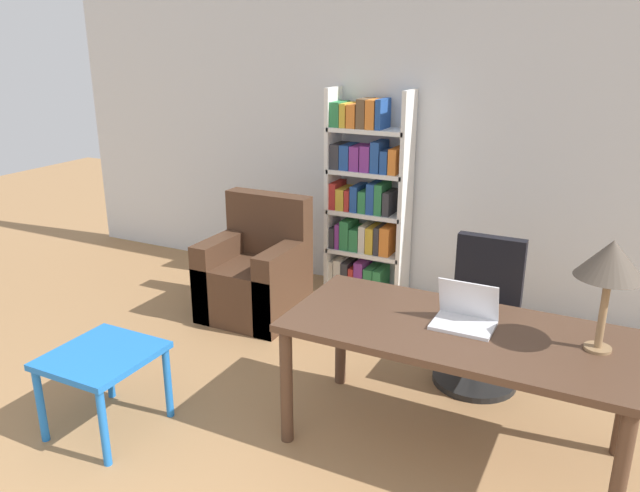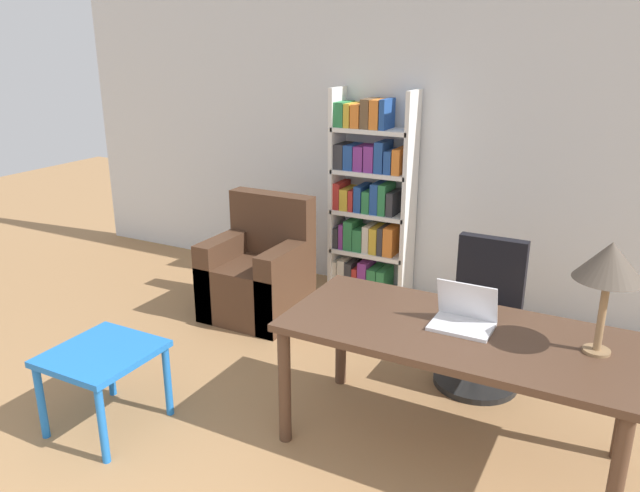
% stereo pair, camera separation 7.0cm
% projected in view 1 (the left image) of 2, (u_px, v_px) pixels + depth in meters
% --- Properties ---
extents(wall_back, '(8.00, 0.06, 2.70)m').
position_uv_depth(wall_back, '(470.00, 142.00, 4.94)').
color(wall_back, silver).
rests_on(wall_back, ground_plane).
extents(desk, '(1.77, 0.82, 0.72)m').
position_uv_depth(desk, '(457.00, 343.00, 3.24)').
color(desk, '#4C3323').
rests_on(desk, ground_plane).
extents(laptop, '(0.31, 0.23, 0.23)m').
position_uv_depth(laptop, '(465.00, 316.00, 3.23)').
color(laptop, silver).
rests_on(laptop, desk).
extents(table_lamp, '(0.31, 0.31, 0.55)m').
position_uv_depth(table_lamp, '(611.00, 262.00, 2.84)').
color(table_lamp, olive).
rests_on(table_lamp, desk).
extents(office_chair, '(0.54, 0.54, 0.94)m').
position_uv_depth(office_chair, '(481.00, 322.00, 4.01)').
color(office_chair, black).
rests_on(office_chair, ground_plane).
extents(side_table_blue, '(0.54, 0.57, 0.48)m').
position_uv_depth(side_table_blue, '(103.00, 365.00, 3.47)').
color(side_table_blue, blue).
rests_on(side_table_blue, ground_plane).
extents(armchair, '(0.72, 0.67, 0.96)m').
position_uv_depth(armchair, '(256.00, 277.00, 4.98)').
color(armchair, '#472D1E').
rests_on(armchair, ground_plane).
extents(bookshelf, '(0.70, 0.28, 1.75)m').
position_uv_depth(bookshelf, '(365.00, 201.00, 5.30)').
color(bookshelf, white).
rests_on(bookshelf, ground_plane).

